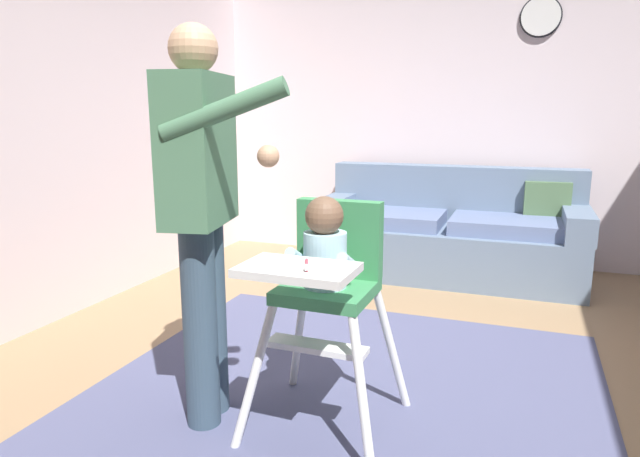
# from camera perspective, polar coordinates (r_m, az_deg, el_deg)

# --- Properties ---
(ground) EXTENTS (6.03, 6.91, 0.10)m
(ground) POSITION_cam_1_polar(r_m,az_deg,el_deg) (2.73, 7.30, -17.70)
(ground) COLOR #997954
(wall_far) EXTENTS (5.23, 0.06, 2.78)m
(wall_far) POSITION_cam_1_polar(r_m,az_deg,el_deg) (5.04, 14.86, 12.48)
(wall_far) COLOR silver
(wall_far) RESTS_ON ground
(wall_left) EXTENTS (0.06, 5.91, 2.78)m
(wall_left) POSITION_cam_1_polar(r_m,az_deg,el_deg) (3.81, -26.65, 12.04)
(wall_left) COLOR silver
(wall_left) RESTS_ON ground
(area_rug) EXTENTS (2.32, 2.79, 0.01)m
(area_rug) POSITION_cam_1_polar(r_m,az_deg,el_deg) (2.51, 0.73, -19.09)
(area_rug) COLOR #4E5274
(area_rug) RESTS_ON ground
(couch) EXTENTS (2.07, 0.86, 0.86)m
(couch) POSITION_cam_1_polar(r_m,az_deg,el_deg) (4.63, 13.10, -0.57)
(couch) COLOR slate
(couch) RESTS_ON ground
(high_chair) EXTENTS (0.62, 0.73, 0.98)m
(high_chair) POSITION_cam_1_polar(r_m,az_deg,el_deg) (2.21, 0.69, -4.21)
(high_chair) COLOR white
(high_chair) RESTS_ON ground
(adult_standing) EXTENTS (0.58, 0.50, 1.62)m
(adult_standing) POSITION_cam_1_polar(r_m,az_deg,el_deg) (2.28, -12.02, 2.17)
(adult_standing) COLOR #374C5D
(adult_standing) RESTS_ON ground
(wall_clock) EXTENTS (0.32, 0.04, 0.32)m
(wall_clock) POSITION_cam_1_polar(r_m,az_deg,el_deg) (5.03, 21.67, 19.52)
(wall_clock) COLOR white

